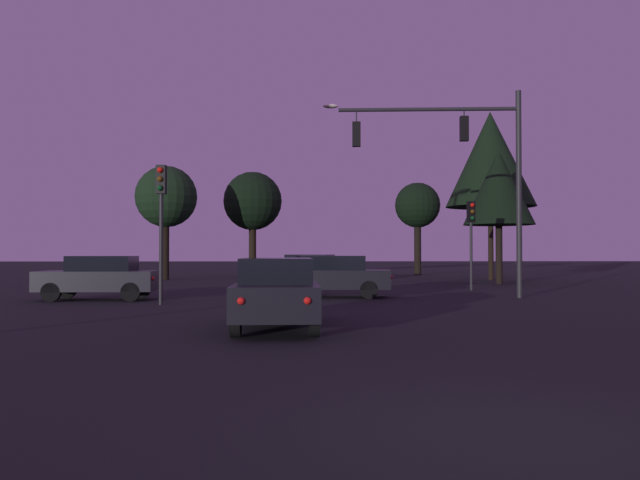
{
  "coord_description": "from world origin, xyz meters",
  "views": [
    {
      "loc": [
        -1.87,
        -5.53,
        1.65
      ],
      "look_at": [
        -0.91,
        19.41,
        2.14
      ],
      "focal_mm": 35.11,
      "sensor_mm": 36.0,
      "label": 1
    }
  ],
  "objects_px": {
    "tree_center_horizon": "(253,202)",
    "car_crossing_right": "(99,277)",
    "traffic_light_corner_left": "(471,227)",
    "tree_behind_sign": "(418,206)",
    "car_nearside_lane": "(277,291)",
    "tree_lot_edge": "(499,188)",
    "car_far_lane": "(308,268)",
    "tree_left_far": "(166,197)",
    "tree_right_cluster": "(490,159)",
    "car_crossing_left": "(329,275)",
    "traffic_light_corner_right": "(161,206)",
    "traffic_signal_mast_arm": "(463,156)"
  },
  "relations": [
    {
      "from": "car_far_lane",
      "to": "tree_center_horizon",
      "type": "bearing_deg",
      "value": 113.82
    },
    {
      "from": "tree_center_horizon",
      "to": "tree_lot_edge",
      "type": "bearing_deg",
      "value": -37.62
    },
    {
      "from": "traffic_light_corner_right",
      "to": "tree_lot_edge",
      "type": "height_order",
      "value": "tree_lot_edge"
    },
    {
      "from": "tree_left_far",
      "to": "tree_lot_edge",
      "type": "bearing_deg",
      "value": -17.43
    },
    {
      "from": "car_nearside_lane",
      "to": "car_crossing_right",
      "type": "bearing_deg",
      "value": 127.86
    },
    {
      "from": "car_far_lane",
      "to": "traffic_light_corner_left",
      "type": "bearing_deg",
      "value": -47.9
    },
    {
      "from": "tree_center_horizon",
      "to": "car_crossing_right",
      "type": "bearing_deg",
      "value": -100.59
    },
    {
      "from": "traffic_light_corner_left",
      "to": "car_crossing_right",
      "type": "relative_size",
      "value": 0.95
    },
    {
      "from": "traffic_light_corner_right",
      "to": "car_crossing_left",
      "type": "bearing_deg",
      "value": 30.57
    },
    {
      "from": "traffic_light_corner_left",
      "to": "tree_behind_sign",
      "type": "distance_m",
      "value": 18.4
    },
    {
      "from": "car_nearside_lane",
      "to": "tree_lot_edge",
      "type": "relative_size",
      "value": 0.67
    },
    {
      "from": "traffic_signal_mast_arm",
      "to": "car_nearside_lane",
      "type": "height_order",
      "value": "traffic_signal_mast_arm"
    },
    {
      "from": "car_far_lane",
      "to": "tree_left_far",
      "type": "xyz_separation_m",
      "value": [
        -8.47,
        3.52,
        4.18
      ]
    },
    {
      "from": "car_crossing_left",
      "to": "car_far_lane",
      "type": "distance_m",
      "value": 11.44
    },
    {
      "from": "car_crossing_left",
      "to": "tree_right_cluster",
      "type": "relative_size",
      "value": 0.47
    },
    {
      "from": "car_nearside_lane",
      "to": "car_crossing_right",
      "type": "height_order",
      "value": "same"
    },
    {
      "from": "traffic_light_corner_right",
      "to": "tree_center_horizon",
      "type": "distance_m",
      "value": 22.93
    },
    {
      "from": "car_crossing_left",
      "to": "tree_right_cluster",
      "type": "bearing_deg",
      "value": 53.14
    },
    {
      "from": "car_crossing_right",
      "to": "car_far_lane",
      "type": "relative_size",
      "value": 0.86
    },
    {
      "from": "car_crossing_right",
      "to": "tree_left_far",
      "type": "relative_size",
      "value": 0.59
    },
    {
      "from": "tree_behind_sign",
      "to": "tree_right_cluster",
      "type": "relative_size",
      "value": 0.67
    },
    {
      "from": "car_far_lane",
      "to": "tree_lot_edge",
      "type": "height_order",
      "value": "tree_lot_edge"
    },
    {
      "from": "traffic_signal_mast_arm",
      "to": "tree_center_horizon",
      "type": "xyz_separation_m",
      "value": [
        -9.02,
        20.11,
        -0.06
      ]
    },
    {
      "from": "tree_left_far",
      "to": "traffic_light_corner_right",
      "type": "bearing_deg",
      "value": -78.85
    },
    {
      "from": "car_far_lane",
      "to": "tree_behind_sign",
      "type": "bearing_deg",
      "value": 52.36
    },
    {
      "from": "car_crossing_right",
      "to": "tree_behind_sign",
      "type": "relative_size",
      "value": 0.6
    },
    {
      "from": "car_crossing_right",
      "to": "tree_lot_edge",
      "type": "xyz_separation_m",
      "value": [
        17.37,
        10.21,
        4.21
      ]
    },
    {
      "from": "tree_right_cluster",
      "to": "tree_lot_edge",
      "type": "height_order",
      "value": "tree_right_cluster"
    },
    {
      "from": "tree_center_horizon",
      "to": "tree_lot_edge",
      "type": "height_order",
      "value": "tree_center_horizon"
    },
    {
      "from": "car_nearside_lane",
      "to": "tree_behind_sign",
      "type": "xyz_separation_m",
      "value": [
        9.23,
        31.24,
        4.18
      ]
    },
    {
      "from": "traffic_light_corner_right",
      "to": "car_far_lane",
      "type": "relative_size",
      "value": 0.93
    },
    {
      "from": "tree_left_far",
      "to": "tree_right_cluster",
      "type": "xyz_separation_m",
      "value": [
        19.42,
        -1.08,
        2.23
      ]
    },
    {
      "from": "traffic_light_corner_right",
      "to": "tree_lot_edge",
      "type": "bearing_deg",
      "value": 39.96
    },
    {
      "from": "car_crossing_left",
      "to": "car_crossing_right",
      "type": "xyz_separation_m",
      "value": [
        -8.02,
        -1.03,
        -0.0
      ]
    },
    {
      "from": "traffic_light_corner_right",
      "to": "tree_lot_edge",
      "type": "distance_m",
      "value": 19.39
    },
    {
      "from": "tree_behind_sign",
      "to": "tree_left_far",
      "type": "relative_size",
      "value": 0.98
    },
    {
      "from": "car_far_lane",
      "to": "tree_right_cluster",
      "type": "height_order",
      "value": "tree_right_cluster"
    },
    {
      "from": "tree_left_far",
      "to": "car_far_lane",
      "type": "bearing_deg",
      "value": -22.6
    },
    {
      "from": "tree_behind_sign",
      "to": "car_crossing_left",
      "type": "bearing_deg",
      "value": -109.06
    },
    {
      "from": "car_nearside_lane",
      "to": "tree_center_horizon",
      "type": "relative_size",
      "value": 0.66
    },
    {
      "from": "traffic_light_corner_left",
      "to": "traffic_light_corner_right",
      "type": "bearing_deg",
      "value": -149.38
    },
    {
      "from": "car_far_lane",
      "to": "tree_left_far",
      "type": "height_order",
      "value": "tree_left_far"
    },
    {
      "from": "traffic_signal_mast_arm",
      "to": "tree_right_cluster",
      "type": "relative_size",
      "value": 0.75
    },
    {
      "from": "car_far_lane",
      "to": "tree_lot_edge",
      "type": "relative_size",
      "value": 0.68
    },
    {
      "from": "traffic_light_corner_right",
      "to": "tree_left_far",
      "type": "xyz_separation_m",
      "value": [
        -3.58,
        18.16,
        1.87
      ]
    },
    {
      "from": "tree_right_cluster",
      "to": "tree_lot_edge",
      "type": "xyz_separation_m",
      "value": [
        -1.05,
        -4.69,
        -2.19
      ]
    },
    {
      "from": "tree_center_horizon",
      "to": "traffic_signal_mast_arm",
      "type": "bearing_deg",
      "value": -65.85
    },
    {
      "from": "tree_center_horizon",
      "to": "tree_right_cluster",
      "type": "distance_m",
      "value": 15.79
    },
    {
      "from": "car_nearside_lane",
      "to": "car_far_lane",
      "type": "height_order",
      "value": "same"
    },
    {
      "from": "car_nearside_lane",
      "to": "tree_lot_edge",
      "type": "height_order",
      "value": "tree_lot_edge"
    }
  ]
}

